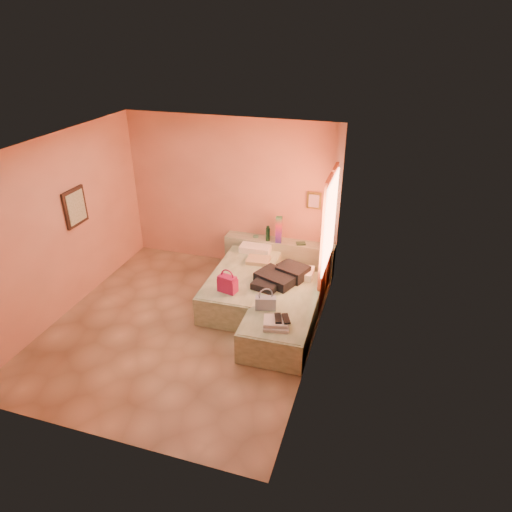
{
  "coord_description": "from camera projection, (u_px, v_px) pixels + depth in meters",
  "views": [
    {
      "loc": [
        2.79,
        -5.24,
        4.28
      ],
      "look_at": [
        0.91,
        0.85,
        0.94
      ],
      "focal_mm": 32.0,
      "sensor_mm": 36.0,
      "label": 1
    }
  ],
  "objects": [
    {
      "name": "ground",
      "position": [
        185.0,
        325.0,
        7.15
      ],
      "size": [
        4.5,
        4.5,
        0.0
      ],
      "primitive_type": "plane",
      "color": "tan",
      "rests_on": "ground"
    },
    {
      "name": "bed_right",
      "position": [
        284.0,
        314.0,
        6.98
      ],
      "size": [
        0.95,
        2.02,
        0.5
      ],
      "primitive_type": "cube",
      "rotation": [
        0.0,
        0.0,
        0.02
      ],
      "color": "beige",
      "rests_on": "ground"
    },
    {
      "name": "headboard_ledge",
      "position": [
        279.0,
        256.0,
        8.52
      ],
      "size": [
        2.05,
        0.3,
        0.65
      ],
      "primitive_type": "cube",
      "color": "#ACB796",
      "rests_on": "ground"
    },
    {
      "name": "towel_stack",
      "position": [
        277.0,
        324.0,
        6.26
      ],
      "size": [
        0.4,
        0.36,
        0.1
      ],
      "primitive_type": "cube",
      "rotation": [
        0.0,
        0.0,
        0.19
      ],
      "color": "silver",
      "rests_on": "bed_right"
    },
    {
      "name": "clothes_pile",
      "position": [
        280.0,
        277.0,
        7.28
      ],
      "size": [
        0.86,
        0.86,
        0.2
      ],
      "primitive_type": "cube",
      "rotation": [
        0.0,
        0.0,
        -0.37
      ],
      "color": "black",
      "rests_on": "bed_right"
    },
    {
      "name": "blue_handbag",
      "position": [
        266.0,
        303.0,
        6.63
      ],
      "size": [
        0.32,
        0.2,
        0.19
      ],
      "primitive_type": "cube",
      "rotation": [
        0.0,
        0.0,
        0.26
      ],
      "color": "#3A5A8B",
      "rests_on": "bed_right"
    },
    {
      "name": "khaki_garment",
      "position": [
        258.0,
        260.0,
        7.93
      ],
      "size": [
        0.42,
        0.35,
        0.07
      ],
      "primitive_type": "cube",
      "rotation": [
        0.0,
        0.0,
        0.08
      ],
      "color": "tan",
      "rests_on": "bed_left"
    },
    {
      "name": "flower_vase",
      "position": [
        325.0,
        241.0,
        8.02
      ],
      "size": [
        0.22,
        0.22,
        0.27
      ],
      "primitive_type": "cube",
      "rotation": [
        0.0,
        0.0,
        -0.06
      ],
      "color": "white",
      "rests_on": "headboard_ledge"
    },
    {
      "name": "room_walls",
      "position": [
        205.0,
        207.0,
        6.74
      ],
      "size": [
        4.02,
        4.51,
        2.81
      ],
      "color": "#E49A79",
      "rests_on": "ground"
    },
    {
      "name": "small_dish",
      "position": [
        256.0,
        236.0,
        8.49
      ],
      "size": [
        0.11,
        0.11,
        0.03
      ],
      "primitive_type": "cylinder",
      "rotation": [
        0.0,
        0.0,
        0.01
      ],
      "color": "#4C8B6D",
      "rests_on": "headboard_ledge"
    },
    {
      "name": "water_bottle",
      "position": [
        268.0,
        234.0,
        8.3
      ],
      "size": [
        0.09,
        0.09,
        0.28
      ],
      "primitive_type": "cylinder",
      "rotation": [
        0.0,
        0.0,
        0.21
      ],
      "color": "#133623",
      "rests_on": "headboard_ledge"
    },
    {
      "name": "green_book",
      "position": [
        301.0,
        243.0,
        8.22
      ],
      "size": [
        0.2,
        0.17,
        0.03
      ],
      "primitive_type": "cube",
      "rotation": [
        0.0,
        0.0,
        0.38
      ],
      "color": "#284A31",
      "rests_on": "headboard_ledge"
    },
    {
      "name": "rainbow_box",
      "position": [
        279.0,
        230.0,
        8.19
      ],
      "size": [
        0.12,
        0.12,
        0.49
      ],
      "primitive_type": "cube",
      "rotation": [
        0.0,
        0.0,
        0.13
      ],
      "color": "#B01551",
      "rests_on": "headboard_ledge"
    },
    {
      "name": "sandal_pair",
      "position": [
        282.0,
        319.0,
        6.25
      ],
      "size": [
        0.24,
        0.28,
        0.02
      ],
      "primitive_type": "cube",
      "rotation": [
        0.0,
        0.0,
        0.32
      ],
      "color": "black",
      "rests_on": "towel_stack"
    },
    {
      "name": "magenta_handbag",
      "position": [
        228.0,
        284.0,
        7.03
      ],
      "size": [
        0.32,
        0.22,
        0.27
      ],
      "primitive_type": "cube",
      "rotation": [
        0.0,
        0.0,
        -0.22
      ],
      "color": "#B01551",
      "rests_on": "bed_left"
    },
    {
      "name": "bed_left",
      "position": [
        242.0,
        284.0,
        7.76
      ],
      "size": [
        0.95,
        2.02,
        0.5
      ],
      "primitive_type": "cube",
      "rotation": [
        0.0,
        0.0,
        0.02
      ],
      "color": "beige",
      "rests_on": "ground"
    }
  ]
}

